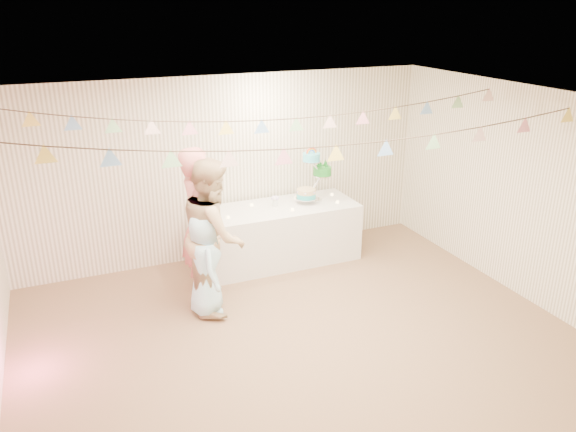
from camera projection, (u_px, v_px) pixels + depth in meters
name	position (u px, v px, depth m)	size (l,w,h in m)	color
floor	(300.00, 339.00, 6.23)	(6.00, 6.00, 0.00)	brown
ceiling	(302.00, 104.00, 5.30)	(6.00, 6.00, 0.00)	silver
back_wall	(228.00, 169.00, 7.91)	(6.00, 6.00, 0.00)	white
front_wall	(460.00, 366.00, 3.62)	(6.00, 6.00, 0.00)	white
right_wall	(524.00, 194.00, 6.86)	(5.00, 5.00, 0.00)	white
table	(280.00, 234.00, 7.99)	(2.19, 0.88, 0.82)	white
cake_stand	(314.00, 181.00, 7.98)	(0.66, 0.39, 0.74)	silver
cake_bottom	(306.00, 202.00, 7.98)	(0.31, 0.31, 0.15)	#26B0B2
cake_middle	(322.00, 178.00, 8.13)	(0.27, 0.27, 0.22)	#1D8526
cake_top_tier	(311.00, 164.00, 7.84)	(0.25, 0.25, 0.19)	#43BED3
platter	(247.00, 217.00, 7.64)	(0.37, 0.37, 0.02)	white
posy	(275.00, 206.00, 7.87)	(0.13, 0.13, 0.15)	white
person_adult_a	(200.00, 224.00, 6.84)	(0.70, 0.46, 1.93)	#CD6E6B
person_adult_b	(214.00, 235.00, 6.61)	(0.90, 0.70, 1.86)	tan
person_child	(205.00, 264.00, 6.56)	(0.62, 0.40, 1.26)	#B4E8FF
bunting_back	(261.00, 111.00, 6.34)	(5.60, 1.10, 0.40)	pink
bunting_front	(310.00, 137.00, 5.23)	(5.60, 0.90, 0.36)	#72A5E5
tealight_0	(228.00, 217.00, 7.42)	(0.04, 0.04, 0.03)	#FFD88C
tealight_1	(252.00, 205.00, 7.87)	(0.04, 0.04, 0.03)	#FFD88C
tealight_2	(292.00, 210.00, 7.69)	(0.04, 0.04, 0.03)	#FFD88C
tealight_3	(296.00, 198.00, 8.16)	(0.04, 0.04, 0.03)	#FFD88C
tealight_4	(338.00, 202.00, 7.99)	(0.04, 0.04, 0.03)	#FFD88C
tealight_5	(332.00, 194.00, 8.30)	(0.04, 0.04, 0.03)	#FFD88C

